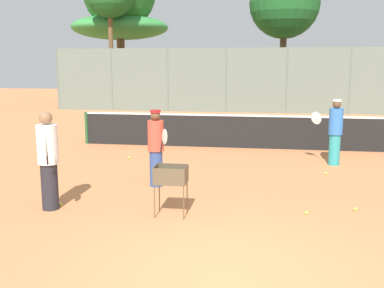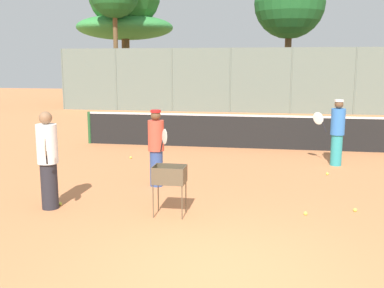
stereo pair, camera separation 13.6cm
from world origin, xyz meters
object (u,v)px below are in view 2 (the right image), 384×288
(parked_car, at_px, (314,96))
(player_white_outfit, at_px, (156,147))
(tennis_net, at_px, (252,131))
(player_yellow_shirt, at_px, (48,159))
(player_red_cap, at_px, (337,132))
(ball_cart, at_px, (169,179))

(parked_car, bearing_deg, player_white_outfit, -104.45)
(player_white_outfit, bearing_deg, tennis_net, 125.14)
(player_yellow_shirt, height_order, parked_car, player_yellow_shirt)
(player_white_outfit, height_order, player_yellow_shirt, player_yellow_shirt)
(player_red_cap, xyz_separation_m, ball_cart, (-3.45, -4.63, -0.24))
(player_red_cap, relative_size, parked_car, 0.41)
(parked_car, bearing_deg, player_yellow_shirt, -107.11)
(player_red_cap, bearing_deg, tennis_net, -13.40)
(tennis_net, relative_size, player_red_cap, 6.30)
(player_white_outfit, xyz_separation_m, player_red_cap, (4.15, 2.79, 0.03))
(player_white_outfit, relative_size, parked_car, 0.40)
(player_white_outfit, xyz_separation_m, player_yellow_shirt, (-1.56, -1.85, 0.06))
(player_white_outfit, bearing_deg, player_red_cap, 90.12)
(player_red_cap, bearing_deg, parked_car, -65.05)
(ball_cart, bearing_deg, player_yellow_shirt, -179.67)
(ball_cart, relative_size, parked_car, 0.21)
(tennis_net, xyz_separation_m, player_yellow_shirt, (-3.41, -6.67, 0.37))
(tennis_net, height_order, player_yellow_shirt, player_yellow_shirt)
(player_white_outfit, relative_size, player_yellow_shirt, 0.93)
(player_yellow_shirt, bearing_deg, parked_car, 137.98)
(ball_cart, bearing_deg, parked_car, 78.51)
(tennis_net, xyz_separation_m, player_red_cap, (2.29, -2.03, 0.34))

